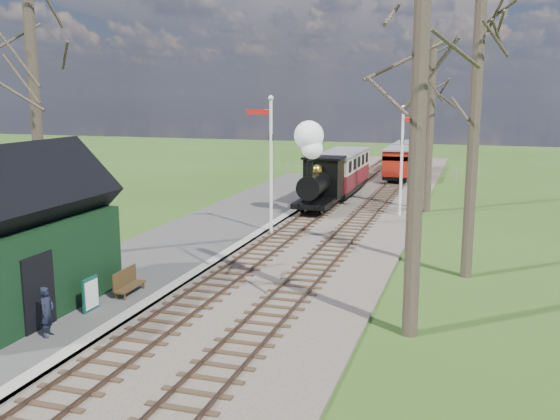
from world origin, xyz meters
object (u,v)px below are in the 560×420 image
Objects in this scene: semaphore_far at (403,152)px; coach at (342,170)px; sign_board at (91,294)px; semaphore_near at (270,155)px; locomotive at (318,173)px; bench at (127,282)px; red_carriage_b at (407,156)px; person at (47,312)px; red_carriage_a at (399,163)px; station_shed at (15,240)px.

coach is at bearing 127.21° from semaphore_far.
semaphore_near is at bearing 82.23° from sign_board.
sign_board is at bearing -97.70° from locomotive.
locomotive is at bearing 82.03° from bench.
red_carriage_b is at bearing 82.16° from locomotive.
sign_board is (-6.70, -17.42, -2.66)m from semaphore_far.
sign_board is 1.98m from person.
semaphore_near reaches higher than red_carriage_a.
sign_board is at bearing -97.77° from semaphore_near.
station_shed is 20.01m from semaphore_far.
semaphore_near is at bearing -93.74° from coach.
semaphore_near is 10.30m from bench.
red_carriage_a is at bearing 77.52° from station_shed.
red_carriage_a is (3.37, 19.15, -2.25)m from semaphore_near.
sign_board is at bearing -95.73° from coach.
red_carriage_a is 32.90m from person.
red_carriage_b is (0.00, 5.50, 0.00)m from red_carriage_a.
semaphore_far is 1.20× the size of locomotive.
person is (-2.26, -25.15, -0.74)m from coach.
locomotive reaches higher than sign_board.
coach is 1.66× the size of red_carriage_b.
station_shed is at bearing -102.48° from red_carriage_a.
coach reaches higher than person.
coach is 23.31m from sign_board.
semaphore_far is at bearing 4.01° from locomotive.
semaphore_far reaches higher than bench.
semaphore_far is at bearing 68.96° from sign_board.
bench is at bearing -112.59° from semaphore_far.
semaphore_near is 11.96m from coach.
person is at bearing -96.71° from locomotive.
locomotive is (-4.39, -0.31, -1.16)m from semaphore_far.
red_carriage_b is at bearing 79.34° from station_shed.
semaphore_far is 13.42m from red_carriage_a.
semaphore_near is 0.82× the size of coach.
station_shed reaches higher than sign_board.
station_shed is at bearing -163.45° from sign_board.
semaphore_near is 19.58m from red_carriage_a.
semaphore_near reaches higher than person.
semaphore_near is at bearing -12.33° from person.
person is (-2.25, -19.08, -1.33)m from locomotive.
station_shed reaches higher than person.
coach reaches higher than bench.
bench is (-4.77, -34.38, -0.81)m from red_carriage_b.
semaphore_near is 1.09× the size of semaphore_far.
bench is at bearing -7.34° from person.
semaphore_far is 18.85m from sign_board.
semaphore_near is (3.53, 12.00, 1.35)m from station_shed.
locomotive is 4.86× the size of sign_board.
red_carriage_a is 5.50m from red_carriage_b.
station_shed is 3.55m from bench.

